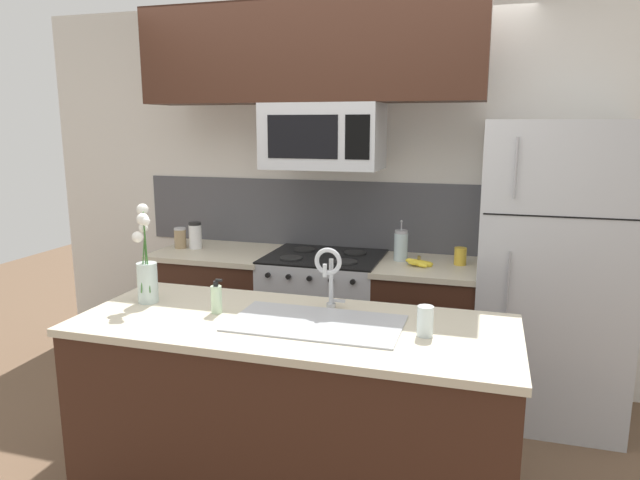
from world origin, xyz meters
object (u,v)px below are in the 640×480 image
dish_soap_bottle (216,299)px  flower_vase (146,271)px  storage_jar_tall (180,238)px  coffee_tin (460,256)px  sink_faucet (329,269)px  refrigerator (551,273)px  microwave (323,136)px  banana_bunch (419,263)px  drinking_glass (425,321)px  stove_range (324,321)px  storage_jar_medium (195,235)px  french_press (401,245)px

dish_soap_bottle → flower_vase: 0.42m
storage_jar_tall → coffee_tin: storage_jar_tall is taller
storage_jar_tall → sink_faucet: sink_faucet is taller
refrigerator → storage_jar_tall: (-2.48, -0.03, 0.08)m
microwave → dish_soap_bottle: 1.43m
banana_bunch → drinking_glass: size_ratio=1.47×
microwave → storage_jar_tall: bearing=179.3°
coffee_tin → dish_soap_bottle: (-1.04, -1.29, 0.01)m
microwave → dish_soap_bottle: (-0.17, -1.22, -0.73)m
sink_faucet → refrigerator: bearing=44.3°
stove_range → banana_bunch: banana_bunch is taller
coffee_tin → dish_soap_bottle: dish_soap_bottle is taller
microwave → dish_soap_bottle: microwave is taller
sink_faucet → dish_soap_bottle: sink_faucet is taller
storage_jar_tall → storage_jar_medium: size_ratio=0.78×
coffee_tin → flower_vase: size_ratio=0.23×
dish_soap_bottle → flower_vase: (-0.40, 0.05, 0.09)m
coffee_tin → drinking_glass: size_ratio=0.85×
refrigerator → sink_faucet: bearing=-135.7°
stove_range → microwave: bearing=-89.8°
sink_faucet → drinking_glass: sink_faucet is taller
sink_faucet → storage_jar_medium: bearing=140.7°
sink_faucet → french_press: bearing=81.0°
drinking_glass → flower_vase: size_ratio=0.27×
microwave → storage_jar_medium: (-0.96, 0.03, -0.70)m
stove_range → refrigerator: 1.48m
microwave → coffee_tin: microwave is taller
french_press → flower_vase: flower_vase is taller
banana_bunch → drinking_glass: drinking_glass is taller
french_press → sink_faucet: sink_faucet is taller
microwave → storage_jar_medium: bearing=178.1°
storage_jar_medium → flower_vase: (0.39, -1.20, 0.06)m
coffee_tin → flower_vase: bearing=-139.5°
storage_jar_medium → coffee_tin: size_ratio=1.71×
drinking_glass → sink_faucet: bearing=155.6°
french_press → dish_soap_bottle: bearing=-117.2°
stove_range → sink_faucet: bearing=-72.6°
banana_bunch → coffee_tin: size_ratio=1.72×
banana_bunch → dish_soap_bottle: dish_soap_bottle is taller
refrigerator → drinking_glass: size_ratio=14.00×
storage_jar_tall → coffee_tin: (1.95, 0.06, -0.02)m
storage_jar_medium → french_press: bearing=1.9°
storage_jar_medium → sink_faucet: (1.28, -1.05, 0.10)m
refrigerator → coffee_tin: bearing=176.8°
flower_vase → microwave: bearing=64.0°
dish_soap_bottle → drinking_glass: size_ratio=1.28×
stove_range → banana_bunch: 0.79m
stove_range → banana_bunch: (0.64, -0.06, 0.47)m
sink_faucet → drinking_glass: 0.54m
storage_jar_tall → sink_faucet: bearing=-36.5°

